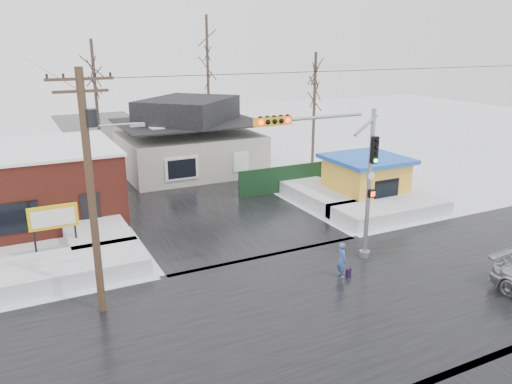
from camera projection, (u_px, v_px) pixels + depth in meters
name	position (u px, v px, depth m)	size (l,w,h in m)	color
ground	(330.00, 304.00, 19.35)	(120.00, 120.00, 0.00)	white
road_ns	(330.00, 304.00, 19.35)	(10.00, 120.00, 0.02)	black
road_ew	(330.00, 304.00, 19.35)	(120.00, 10.00, 0.02)	black
snowbank_nw	(63.00, 270.00, 21.39)	(7.00, 3.00, 0.80)	white
snowbank_ne	(390.00, 209.00, 29.08)	(7.00, 3.00, 0.80)	white
snowbank_nside_w	(92.00, 225.00, 26.52)	(3.00, 8.00, 0.80)	white
snowbank_nside_e	(314.00, 192.00, 32.51)	(3.00, 8.00, 0.80)	white
traffic_signal	(342.00, 168.00, 21.62)	(6.05, 0.68, 7.00)	gray
utility_pole	(92.00, 180.00, 17.48)	(3.15, 0.44, 9.00)	#382619
brick_building	(3.00, 186.00, 27.75)	(12.20, 8.20, 4.12)	maroon
marquee_sign	(53.00, 219.00, 23.08)	(2.20, 0.21, 2.55)	black
house	(189.00, 139.00, 38.29)	(10.40, 8.40, 5.76)	#B5B2A3
kiosk	(365.00, 179.00, 31.55)	(4.60, 4.60, 2.88)	yellow
fence	(292.00, 178.00, 33.86)	(8.00, 0.12, 1.80)	black
tree_far_left	(93.00, 67.00, 37.61)	(3.00, 3.00, 10.00)	#332821
tree_far_mid	(207.00, 44.00, 43.14)	(3.00, 3.00, 12.00)	#332821
tree_far_right	(315.00, 76.00, 39.54)	(3.00, 3.00, 9.00)	#332821
pedestrian	(342.00, 260.00, 21.40)	(0.57, 0.38, 1.57)	#395BA0
shopping_bag	(348.00, 273.00, 21.57)	(0.28, 0.12, 0.35)	black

